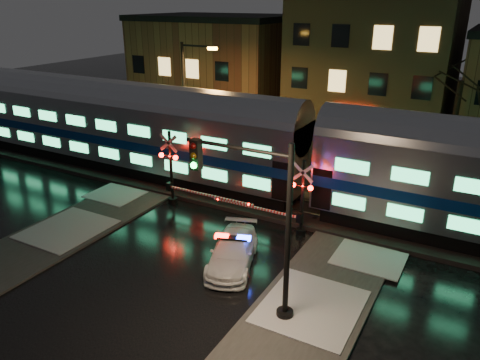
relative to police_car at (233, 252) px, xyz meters
The scene contains 12 objects.
ground 2.97m from the police_car, 144.26° to the left, with size 120.00×120.00×0.00m, color black.
ballast 7.11m from the police_car, 109.35° to the left, with size 90.00×4.20×0.24m, color black.
sidewalk_left 9.86m from the police_car, 154.04° to the right, with size 4.00×20.00×0.12m, color #2D2D2D.
sidewalk_right 6.01m from the police_car, 46.08° to the right, with size 4.00×20.00×0.12m, color #2D2D2D.
building_left 28.49m from the police_car, 122.94° to the left, with size 14.00×10.00×9.00m, color brown.
building_mid 24.73m from the police_car, 90.83° to the left, with size 12.00×11.00×11.50m, color brown.
train 7.29m from the police_car, 81.56° to the left, with size 51.00×3.12×5.92m.
police_car is the anchor object (origin of this frame).
crossing_signal_right 4.27m from the police_car, 73.69° to the left, with size 5.50×0.64×3.90m.
crossing_signal_left 7.25m from the police_car, 146.06° to the left, with size 5.99×0.67×4.24m.
traffic_light 4.45m from the police_car, 43.49° to the right, with size 4.32×0.74×6.68m.
streetlight 14.99m from the police_car, 132.16° to the left, with size 2.76×0.29×8.25m.
Camera 1 is at (11.26, -17.10, 10.95)m, focal length 35.00 mm.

